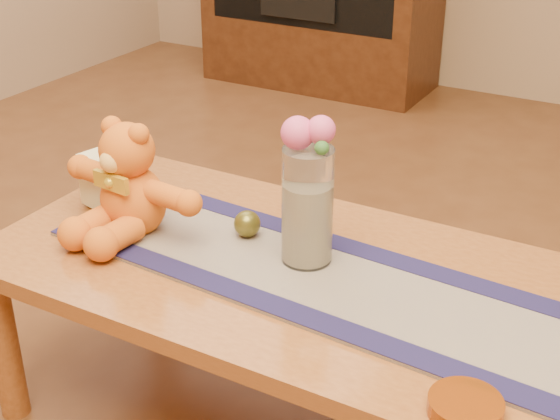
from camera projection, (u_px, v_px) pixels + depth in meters
The scene contains 19 objects.
coffee_table_top at pixel (300, 277), 1.72m from camera, with size 1.40×0.70×0.04m, color brown.
table_leg_fl at pixel (4, 344), 1.87m from camera, with size 0.07×0.07×0.41m, color brown.
table_leg_bl at pixel (154, 241), 2.32m from camera, with size 0.07×0.07×0.41m, color brown.
persian_runner at pixel (309, 274), 1.68m from camera, with size 1.20×0.35×0.01m, color #1D1946.
runner_border_near at pixel (272, 304), 1.57m from camera, with size 1.20×0.06×0.00m, color #191643.
runner_border_far at pixel (342, 244), 1.79m from camera, with size 1.20×0.06×0.00m, color #191643.
teddy_bear at pixel (131, 178), 1.81m from camera, with size 0.37×0.31×0.25m, color orange, non-canonical shape.
pillar_candle at pixel (110, 179), 1.95m from camera, with size 0.11×0.11×0.13m, color beige.
candle_wick at pixel (107, 152), 1.92m from camera, with size 0.00×0.00×0.01m, color black.
glass_vase at pixel (307, 206), 1.67m from camera, with size 0.11×0.11×0.26m, color silver.
potpourri_fill at pixel (307, 222), 1.69m from camera, with size 0.09×0.09×0.18m, color beige.
rose_left at pixel (298, 133), 1.60m from camera, with size 0.07×0.07×0.07m, color #DF4E8F.
rose_right at pixel (321, 130), 1.58m from camera, with size 0.06×0.06×0.06m, color #DF4E8F.
blue_flower_back at pixel (321, 132), 1.62m from camera, with size 0.04×0.04×0.04m, color #444E94.
blue_flower_side at pixel (300, 134), 1.63m from camera, with size 0.04×0.04×0.04m, color #444E94.
leaf_sprig at pixel (322, 148), 1.57m from camera, with size 0.03×0.03×0.03m, color #33662D.
bronze_ball at pixel (247, 224), 1.81m from camera, with size 0.06×0.06×0.06m, color #54501C.
amber_dish at pixel (465, 407), 1.29m from camera, with size 0.12×0.12×0.03m, color #BF5914.
stereo_lower at pixel (310, 2), 4.06m from camera, with size 0.42×0.28×0.12m, color black.
Camera 1 is at (0.68, -1.30, 1.33)m, focal length 50.65 mm.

